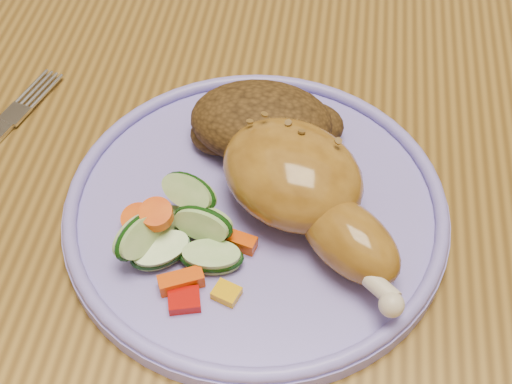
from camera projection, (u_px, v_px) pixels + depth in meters
dining_table at (354, 199)px, 0.63m from camera, size 0.90×1.40×0.75m
plate at (256, 211)px, 0.51m from camera, size 0.27×0.27×0.01m
plate_rim at (256, 201)px, 0.50m from camera, size 0.27×0.27×0.01m
chicken_leg at (305, 189)px, 0.48m from camera, size 0.15×0.16×0.06m
rice_pilaf at (264, 123)px, 0.53m from camera, size 0.12×0.08×0.05m
vegetable_pile at (177, 233)px, 0.47m from camera, size 0.10×0.10×0.05m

